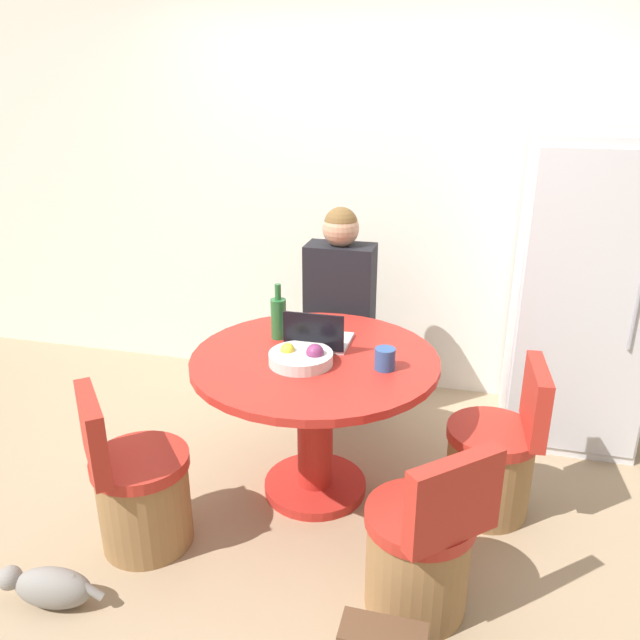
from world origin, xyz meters
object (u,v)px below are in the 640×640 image
(refrigerator, at_px, (581,293))
(cat, at_px, (50,587))
(bottle, at_px, (279,317))
(fruit_bowl, at_px, (302,357))
(chair_near_right_corner, at_px, (421,552))
(chair_near_left_corner, at_px, (139,492))
(laptop, at_px, (318,338))
(dining_table, at_px, (315,396))
(chair_right_side, at_px, (493,462))
(person_seated, at_px, (341,305))

(refrigerator, xyz_separation_m, cat, (-2.15, -1.98, -0.79))
(bottle, bearing_deg, fruit_bowl, -53.71)
(chair_near_right_corner, distance_m, fruit_bowl, 1.00)
(chair_near_left_corner, height_order, cat, chair_near_left_corner)
(chair_near_left_corner, height_order, laptop, laptop)
(chair_near_right_corner, relative_size, bottle, 2.74)
(dining_table, relative_size, chair_right_side, 1.51)
(person_seated, relative_size, laptop, 4.44)
(person_seated, distance_m, fruit_bowl, 0.92)
(chair_near_left_corner, relative_size, laptop, 2.63)
(refrigerator, xyz_separation_m, bottle, (-1.54, -0.79, 0.00))
(dining_table, bearing_deg, chair_near_left_corner, -138.91)
(dining_table, distance_m, chair_near_right_corner, 0.93)
(chair_near_right_corner, relative_size, chair_right_side, 1.00)
(person_seated, bearing_deg, chair_right_side, 141.06)
(dining_table, relative_size, cat, 2.69)
(refrigerator, bearing_deg, laptop, -147.69)
(fruit_bowl, relative_size, cat, 0.68)
(chair_right_side, bearing_deg, fruit_bowl, -84.49)
(laptop, bearing_deg, dining_table, 97.88)
(refrigerator, distance_m, bottle, 1.73)
(refrigerator, bearing_deg, chair_near_left_corner, -141.76)
(chair_near_right_corner, distance_m, person_seated, 1.67)
(fruit_bowl, bearing_deg, person_seated, 90.88)
(chair_near_left_corner, bearing_deg, bottle, -70.43)
(fruit_bowl, height_order, cat, fruit_bowl)
(fruit_bowl, bearing_deg, bottle, 126.29)
(chair_near_right_corner, distance_m, laptop, 1.13)
(laptop, bearing_deg, bottle, -11.17)
(bottle, bearing_deg, refrigerator, 27.20)
(chair_near_left_corner, bearing_deg, person_seated, -64.68)
(chair_right_side, bearing_deg, chair_near_right_corner, -25.62)
(bottle, bearing_deg, chair_right_side, -5.70)
(bottle, bearing_deg, laptop, -11.17)
(fruit_bowl, bearing_deg, laptop, 84.83)
(dining_table, xyz_separation_m, person_seated, (-0.05, 0.82, 0.18))
(dining_table, relative_size, bottle, 4.14)
(chair_right_side, height_order, bottle, bottle)
(chair_right_side, xyz_separation_m, fruit_bowl, (-0.92, -0.16, 0.53))
(chair_near_right_corner, relative_size, laptop, 2.63)
(chair_near_right_corner, bearing_deg, laptop, -94.53)
(refrigerator, relative_size, chair_near_left_corner, 2.21)
(laptop, bearing_deg, chair_near_left_corner, 47.89)
(laptop, bearing_deg, person_seated, -87.10)
(chair_near_right_corner, xyz_separation_m, bottle, (-0.84, 0.82, 0.60))
(chair_right_side, relative_size, bottle, 2.74)
(fruit_bowl, bearing_deg, dining_table, 67.05)
(chair_near_right_corner, relative_size, cat, 1.78)
(chair_near_right_corner, distance_m, chair_near_left_corner, 1.27)
(chair_near_right_corner, xyz_separation_m, chair_right_side, (0.28, 0.71, 0.00))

